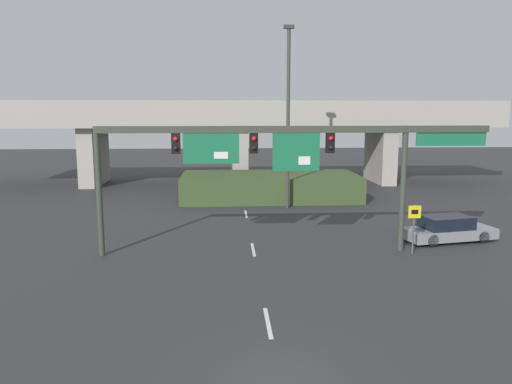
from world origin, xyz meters
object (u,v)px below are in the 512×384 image
at_px(signal_gantry, 282,149).
at_px(speed_limit_sign, 414,222).
at_px(highway_light_pole_near, 288,114).
at_px(parked_sedan_near_right, 448,229).

distance_m(signal_gantry, speed_limit_sign, 7.15).
relative_size(signal_gantry, speed_limit_sign, 7.65).
xyz_separation_m(signal_gantry, speed_limit_sign, (6.23, -0.72, -3.42)).
height_order(speed_limit_sign, highway_light_pole_near, highway_light_pole_near).
bearing_deg(highway_light_pole_near, signal_gantry, -98.56).
relative_size(signal_gantry, highway_light_pole_near, 1.49).
bearing_deg(signal_gantry, parked_sedan_near_right, 9.99).
distance_m(signal_gantry, highway_light_pole_near, 11.40).
distance_m(speed_limit_sign, highway_light_pole_near, 13.67).
xyz_separation_m(signal_gantry, highway_light_pole_near, (1.68, 11.16, 1.59)).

